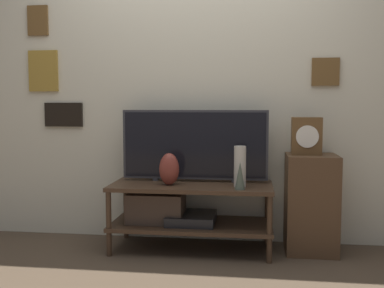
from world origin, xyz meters
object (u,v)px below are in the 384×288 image
(vase_urn_stoneware, at_px, (169,169))
(vase_tall_ceramic, at_px, (240,166))
(mantel_clock, at_px, (306,136))
(television, at_px, (195,145))
(vase_slim_bronze, at_px, (240,176))

(vase_urn_stoneware, height_order, vase_tall_ceramic, vase_tall_ceramic)
(vase_urn_stoneware, bearing_deg, mantel_clock, 7.41)
(television, bearing_deg, vase_tall_ceramic, -27.11)
(vase_tall_ceramic, distance_m, vase_slim_bronze, 0.12)
(vase_urn_stoneware, relative_size, mantel_clock, 0.86)
(vase_urn_stoneware, relative_size, vase_tall_ceramic, 0.80)
(vase_tall_ceramic, height_order, mantel_clock, mantel_clock)
(vase_urn_stoneware, bearing_deg, vase_tall_ceramic, -0.41)
(vase_tall_ceramic, bearing_deg, television, 152.89)
(television, distance_m, vase_slim_bronze, 0.50)
(vase_tall_ceramic, relative_size, mantel_clock, 1.07)
(vase_urn_stoneware, relative_size, vase_slim_bronze, 1.22)
(vase_urn_stoneware, xyz_separation_m, vase_slim_bronze, (0.53, -0.11, -0.02))
(television, bearing_deg, vase_slim_bronze, -38.46)
(vase_slim_bronze, bearing_deg, vase_tall_ceramic, 91.72)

